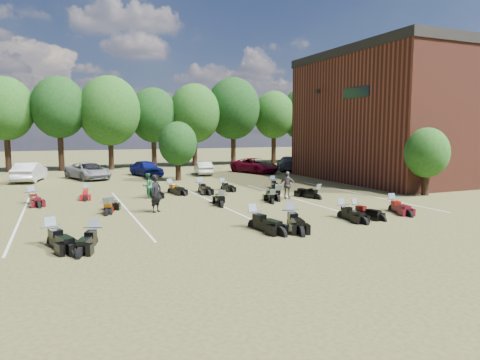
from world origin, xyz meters
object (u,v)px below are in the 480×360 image
car_4 (146,168)px  person_green (147,186)px  motorcycle_0 (52,245)px  motorcycle_3 (254,227)px  motorcycle_7 (111,214)px  person_black (156,194)px  motorcycle_14 (32,203)px  person_grey (288,185)px

car_4 → person_green: bearing=-116.2°
motorcycle_0 → motorcycle_3: (7.96, -0.30, 0.00)m
car_4 → motorcycle_7: car_4 is taller
person_black → motorcycle_3: person_black is taller
motorcycle_3 → motorcycle_14: 14.00m
person_green → motorcycle_0: (-5.30, -9.58, -0.78)m
car_4 → motorcycle_0: size_ratio=1.71×
motorcycle_0 → motorcycle_7: size_ratio=1.13×
motorcycle_14 → car_4: bearing=41.1°
person_black → person_green: (0.47, 4.79, -0.19)m
person_green → motorcycle_0: person_green is taller
motorcycle_3 → motorcycle_7: motorcycle_3 is taller
car_4 → motorcycle_7: 18.44m
motorcycle_0 → motorcycle_7: 5.87m
person_green → person_grey: (7.80, -3.63, 0.07)m
person_green → motorcycle_14: bearing=-37.2°
person_black → motorcycle_0: bearing=-176.4°
person_black → motorcycle_3: (3.13, -5.09, -0.97)m
motorcycle_7 → person_black: bearing=173.5°
motorcycle_0 → person_black: bearing=25.4°
person_grey → motorcycle_7: bearing=49.2°
person_black → motorcycle_7: person_black is taller
car_4 → motorcycle_3: car_4 is taller
motorcycle_14 → person_grey: bearing=-30.6°
car_4 → person_black: person_black is taller
motorcycle_14 → person_green: bearing=-19.9°
motorcycle_3 → motorcycle_7: 7.70m
person_green → motorcycle_3: 10.27m
person_black → person_grey: (8.27, 1.16, -0.12)m
car_4 → motorcycle_7: bearing=-122.0°
person_green → motorcycle_7: (-2.67, -4.33, -0.78)m
person_green → motorcycle_7: size_ratio=0.70×
car_4 → motorcycle_3: 23.26m
motorcycle_0 → motorcycle_7: motorcycle_0 is taller
motorcycle_7 → motorcycle_14: (-3.82, 5.04, 0.00)m
motorcycle_0 → person_green: bearing=41.7°
car_4 → person_green: (-2.44, -13.37, 0.04)m
car_4 → motorcycle_14: 15.51m
person_black → motorcycle_7: 2.45m
car_4 → motorcycle_7: size_ratio=1.93×
motorcycle_0 → motorcycle_3: motorcycle_0 is taller
motorcycle_3 → motorcycle_7: size_ratio=1.13×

